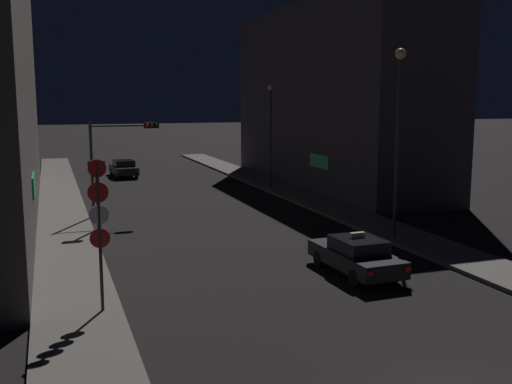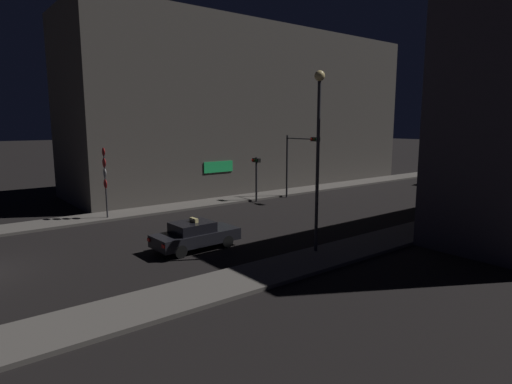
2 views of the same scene
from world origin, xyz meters
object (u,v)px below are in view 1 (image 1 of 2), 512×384
at_px(far_car, 124,168).
at_px(street_lamp_far_block, 270,124).
at_px(traffic_light_overhead, 117,149).
at_px(traffic_light_left_kerb, 97,180).
at_px(street_lamp_near_block, 398,115).
at_px(sign_pole_left, 99,223).
at_px(taxi, 356,255).

height_order(far_car, street_lamp_far_block, street_lamp_far_block).
distance_m(traffic_light_overhead, traffic_light_left_kerb, 3.80).
xyz_separation_m(street_lamp_near_block, street_lamp_far_block, (0.03, 16.40, -1.03)).
bearing_deg(traffic_light_overhead, far_car, 82.41).
relative_size(traffic_light_overhead, traffic_light_left_kerb, 1.47).
distance_m(traffic_light_overhead, sign_pole_left, 15.32).
bearing_deg(street_lamp_near_block, traffic_light_overhead, 139.89).
bearing_deg(sign_pole_left, far_car, 82.05).
xyz_separation_m(traffic_light_overhead, traffic_light_left_kerb, (-1.39, -3.32, -1.22)).
bearing_deg(traffic_light_overhead, street_lamp_far_block, 30.68).
distance_m(taxi, traffic_light_overhead, 15.87).
relative_size(taxi, far_car, 0.99).
xyz_separation_m(sign_pole_left, street_lamp_far_block, (13.67, 21.92, 1.86)).
height_order(traffic_light_overhead, sign_pole_left, traffic_light_overhead).
xyz_separation_m(far_car, sign_pole_left, (-4.59, -32.84, 2.14)).
relative_size(taxi, sign_pole_left, 0.98).
bearing_deg(taxi, traffic_light_left_kerb, 128.82).
distance_m(taxi, street_lamp_far_block, 21.47).
bearing_deg(sign_pole_left, traffic_light_left_kerb, 85.93).
bearing_deg(sign_pole_left, street_lamp_far_block, 58.06).
distance_m(sign_pole_left, street_lamp_far_block, 25.90).
height_order(taxi, traffic_light_left_kerb, traffic_light_left_kerb).
height_order(traffic_light_left_kerb, street_lamp_far_block, street_lamp_far_block).
relative_size(far_car, street_lamp_far_block, 0.62).
xyz_separation_m(far_car, traffic_light_overhead, (-2.36, -17.71, 3.09)).
distance_m(taxi, street_lamp_near_block, 7.87).
height_order(taxi, far_car, taxi).
distance_m(traffic_light_overhead, street_lamp_far_block, 13.33).
distance_m(street_lamp_near_block, street_lamp_far_block, 16.43).
relative_size(far_car, traffic_light_overhead, 0.85).
xyz_separation_m(traffic_light_overhead, street_lamp_far_block, (11.44, 6.79, 0.91)).
height_order(sign_pole_left, street_lamp_near_block, street_lamp_near_block).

